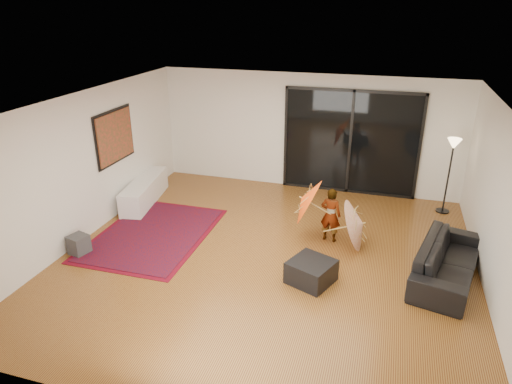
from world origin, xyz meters
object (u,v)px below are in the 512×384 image
at_px(ottoman, 311,271).
at_px(child, 331,215).
at_px(media_console, 145,191).
at_px(sofa, 448,261).

bearing_deg(ottoman, child, 86.79).
relative_size(media_console, child, 1.79).
distance_m(media_console, child, 4.25).
distance_m(sofa, child, 2.14).
bearing_deg(sofa, child, 83.85).
bearing_deg(media_console, child, -17.32).
bearing_deg(ottoman, media_console, 153.64).
height_order(ottoman, child, child).
bearing_deg(child, media_console, 1.89).
bearing_deg(sofa, media_console, 91.96).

